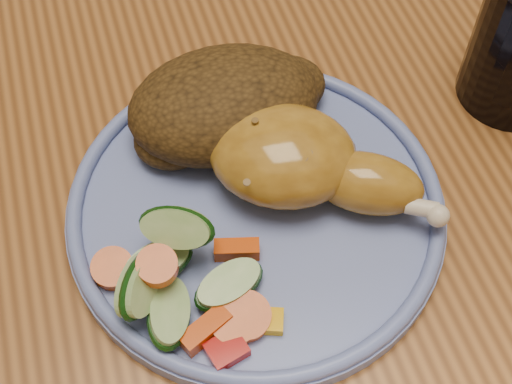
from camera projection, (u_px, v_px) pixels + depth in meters
dining_table at (247, 144)px, 0.61m from camera, size 0.90×1.40×0.75m
plate at (256, 210)px, 0.47m from camera, size 0.25×0.25×0.01m
plate_rim at (256, 201)px, 0.46m from camera, size 0.25×0.25×0.01m
chicken_leg at (303, 162)px, 0.46m from camera, size 0.15×0.13×0.05m
rice_pilaf at (228, 104)px, 0.48m from camera, size 0.14×0.10×0.06m
vegetable_pile at (183, 282)px, 0.42m from camera, size 0.10×0.11×0.05m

